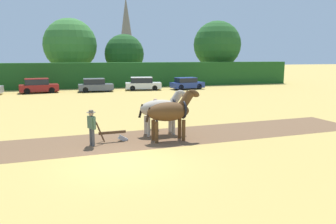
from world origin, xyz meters
TOP-DOWN VIEW (x-y plane):
  - ground_plane at (0.00, 0.00)m, footprint 240.00×240.00m
  - plowed_furrow_strip at (-2.21, 3.06)m, footprint 32.01×5.86m
  - hedgerow at (0.00, 30.72)m, footprint 56.08×1.71m
  - tree_center_left at (-2.14, 37.43)m, footprint 7.49×7.49m
  - tree_center at (5.47, 36.78)m, footprint 5.77×5.77m
  - tree_center_right at (19.56, 35.16)m, footprint 7.24×7.24m
  - church_spire at (11.25, 72.32)m, footprint 2.87×2.87m
  - draft_horse_lead_left at (2.72, 2.69)m, footprint 2.82×1.09m
  - draft_horse_lead_right at (2.62, 4.06)m, footprint 2.74×1.06m
  - plow at (0.09, 3.21)m, footprint 1.55×0.49m
  - farmer_at_plow at (-1.00, 2.76)m, footprint 0.41×0.60m
  - farmer_beside_team at (2.63, 5.51)m, footprint 0.42×0.61m
  - parked_car_center_left at (-5.62, 26.48)m, footprint 4.27×2.35m
  - parked_car_center at (0.52, 26.07)m, footprint 3.88×1.84m
  - parked_car_center_right at (6.10, 26.39)m, footprint 4.43×2.42m
  - parked_car_right at (11.47, 25.78)m, footprint 4.19×2.26m

SIDE VIEW (x-z plane):
  - ground_plane at x=0.00m, z-range 0.00..0.00m
  - plowed_furrow_strip at x=-2.21m, z-range 0.00..0.01m
  - plow at x=0.09m, z-range -0.25..0.88m
  - parked_car_right at x=11.47m, z-range -0.02..1.41m
  - parked_car_center at x=0.52m, z-range -0.03..1.46m
  - parked_car_center_right at x=6.10m, z-range -0.03..1.50m
  - parked_car_center_left at x=-5.62m, z-range -0.03..1.56m
  - farmer_at_plow at x=-1.00m, z-range 0.13..1.77m
  - farmer_beside_team at x=2.63m, z-range 0.14..1.84m
  - draft_horse_lead_right at x=2.62m, z-range 0.19..2.55m
  - draft_horse_lead_left at x=2.72m, z-range 0.17..2.68m
  - hedgerow at x=0.00m, z-range 0.00..3.18m
  - tree_center at x=5.47m, z-range 0.70..7.89m
  - tree_center_left at x=-2.14m, z-range 0.90..10.21m
  - tree_center_right at x=19.56m, z-range 1.04..10.36m
  - church_spire at x=11.25m, z-range 0.43..19.05m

